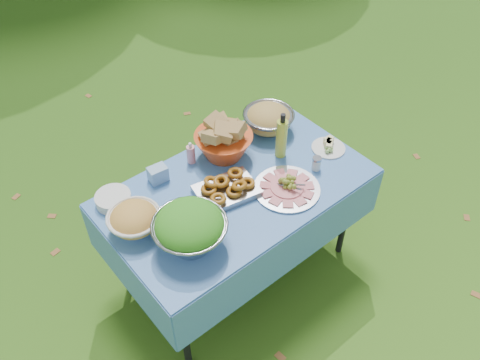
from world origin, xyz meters
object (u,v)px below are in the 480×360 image
at_px(pasta_bowl_steel, 268,118).
at_px(charcuterie_platter, 287,184).
at_px(bread_bowl, 224,140).
at_px(plate_stack, 113,199).
at_px(picnic_table, 237,231).
at_px(oil_bottle, 282,135).
at_px(salad_bowl, 190,228).

distance_m(pasta_bowl_steel, charcuterie_platter, 0.54).
height_order(bread_bowl, pasta_bowl_steel, bread_bowl).
distance_m(plate_stack, charcuterie_platter, 0.93).
relative_size(plate_stack, pasta_bowl_steel, 0.62).
distance_m(picnic_table, oil_bottle, 0.64).
bearing_deg(bread_bowl, picnic_table, -113.17).
height_order(pasta_bowl_steel, oil_bottle, oil_bottle).
xyz_separation_m(picnic_table, pasta_bowl_steel, (0.47, 0.27, 0.46)).
bearing_deg(picnic_table, salad_bowl, -158.86).
distance_m(plate_stack, pasta_bowl_steel, 1.05).
xyz_separation_m(plate_stack, pasta_bowl_steel, (1.05, -0.06, 0.06)).
xyz_separation_m(picnic_table, charcuterie_platter, (0.19, -0.19, 0.42)).
xyz_separation_m(picnic_table, plate_stack, (-0.58, 0.32, 0.41)).
xyz_separation_m(picnic_table, oil_bottle, (0.36, 0.04, 0.53)).
bearing_deg(salad_bowl, oil_bottle, 14.63).
bearing_deg(bread_bowl, plate_stack, 173.86).
height_order(salad_bowl, bread_bowl, salad_bowl).
bearing_deg(plate_stack, oil_bottle, -16.72).
xyz_separation_m(pasta_bowl_steel, oil_bottle, (-0.10, -0.22, 0.06)).
xyz_separation_m(bread_bowl, pasta_bowl_steel, (0.36, 0.01, -0.03)).
bearing_deg(oil_bottle, picnic_table, -173.55).
relative_size(salad_bowl, oil_bottle, 1.25).
xyz_separation_m(plate_stack, oil_bottle, (0.94, -0.28, 0.12)).
xyz_separation_m(salad_bowl, oil_bottle, (0.79, 0.21, 0.03)).
relative_size(bread_bowl, charcuterie_platter, 0.93).
bearing_deg(pasta_bowl_steel, plate_stack, 176.75).
distance_m(plate_stack, oil_bottle, 0.99).
relative_size(pasta_bowl_steel, charcuterie_platter, 0.85).
distance_m(picnic_table, bread_bowl, 0.56).
bearing_deg(salad_bowl, plate_stack, 107.36).
xyz_separation_m(salad_bowl, plate_stack, (-0.15, 0.49, -0.09)).
bearing_deg(bread_bowl, salad_bowl, -142.14).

